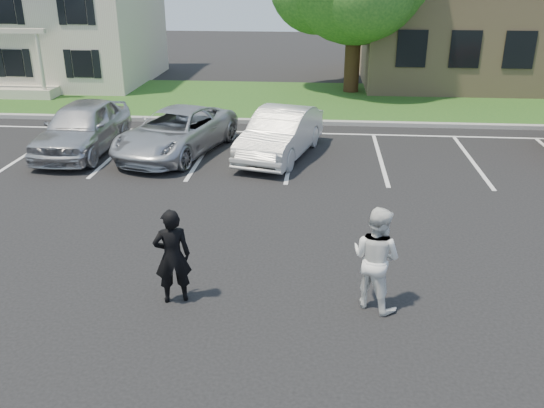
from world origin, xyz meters
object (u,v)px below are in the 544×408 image
(car_silver_west, at_px, (83,127))
(car_silver_minivan, at_px, (176,132))
(house, at_px, (45,3))
(man_black_suit, at_px, (172,256))
(man_white_shirt, at_px, (376,258))
(car_white_sedan, at_px, (280,134))

(car_silver_west, relative_size, car_silver_minivan, 0.95)
(house, xyz_separation_m, man_black_suit, (11.39, -20.61, -2.95))
(house, xyz_separation_m, man_white_shirt, (14.92, -20.48, -2.89))
(house, height_order, car_white_sedan, house)
(house, bearing_deg, car_silver_west, -62.26)
(man_white_shirt, bearing_deg, car_silver_west, -8.11)
(man_white_shirt, bearing_deg, car_white_sedan, -38.78)
(man_black_suit, height_order, man_white_shirt, man_white_shirt)
(house, bearing_deg, car_white_sedan, -43.52)
(man_white_shirt, relative_size, car_silver_minivan, 0.37)
(man_black_suit, height_order, car_silver_west, man_black_suit)
(man_white_shirt, height_order, car_white_sedan, man_white_shirt)
(house, bearing_deg, man_black_suit, -61.07)
(house, distance_m, car_white_sedan, 17.75)
(house, distance_m, man_black_suit, 23.74)
(car_silver_west, height_order, car_white_sedan, car_silver_west)
(car_silver_minivan, bearing_deg, man_black_suit, -60.78)
(car_silver_west, bearing_deg, car_white_sedan, 1.10)
(car_white_sedan, bearing_deg, house, 150.97)
(man_black_suit, bearing_deg, house, -79.26)
(man_white_shirt, xyz_separation_m, car_silver_minivan, (-5.57, 8.49, -0.24))
(house, relative_size, car_silver_minivan, 2.04)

